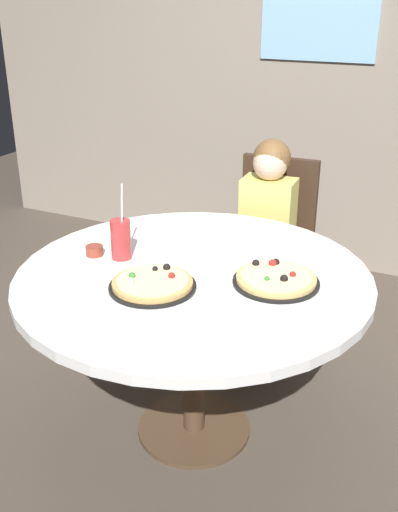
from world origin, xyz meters
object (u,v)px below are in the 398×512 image
Objects in this scene: soda_cup at (121,239)px; diner_child at (262,260)px; pizza_veggie at (153,284)px; pizza_cheese at (276,279)px; dining_table at (193,292)px; chair_wooden at (272,239)px; sauce_bowl at (94,251)px; plate_small at (258,239)px.

diner_child is at bearing 67.20° from soda_cup.
pizza_veggie is (-0.08, -0.95, 0.28)m from diner_child.
soda_cup is at bearing -112.80° from diner_child.
pizza_cheese is at bearing 30.21° from pizza_veggie.
dining_table is 1.43× the size of chair_wooden.
soda_cup reaches higher than chair_wooden.
pizza_veggie reaches higher than dining_table.
sauce_bowl is (-0.43, -0.02, 0.10)m from dining_table.
soda_cup is 1.71× the size of plate_small.
chair_wooden is 0.60m from plate_small.
pizza_veggie is 1.03× the size of soda_cup.
soda_cup reaches higher than sauce_bowl.
dining_table is 0.22m from pizza_veggie.
pizza_cheese is 1.77× the size of plate_small.
soda_cup is 4.39× the size of sauce_bowl.
plate_small is at bearing 119.46° from pizza_cheese.
pizza_veggie is at bearing -94.87° from diner_child.
pizza_cheese is at bearing -70.76° from chair_wooden.
plate_small is at bearing 38.99° from sauce_bowl.
pizza_veggie is 1.76× the size of plate_small.
pizza_veggie is at bearing -113.63° from dining_table.
plate_small is (0.11, -0.54, 0.22)m from chair_wooden.
plate_small is (0.43, 0.41, -0.08)m from soda_cup.
dining_table is 19.36× the size of sauce_bowl.
pizza_veggie is at bearing -23.14° from sauce_bowl.
plate_small is at bearing 75.55° from dining_table.
diner_child is at bearing 85.13° from pizza_veggie.
dining_table is at bearing 3.18° from sauce_bowl.
diner_child is 0.46m from plate_small.
pizza_cheese is at bearing 9.10° from dining_table.
pizza_cheese reaches higher than plate_small.
plate_small is (-0.21, 0.36, -0.01)m from pizza_cheese.
diner_child reaches higher than dining_table.
pizza_veggie reaches higher than plate_small.
pizza_veggie is 0.31m from soda_cup.
soda_cup reaches higher than pizza_veggie.
pizza_cheese is (0.31, 0.05, 0.10)m from dining_table.
sauce_bowl is (-0.43, -0.98, 0.24)m from chair_wooden.
soda_cup is at bearing 13.95° from sauce_bowl.
sauce_bowl is 0.39× the size of plate_small.
dining_table is at bearing -104.45° from plate_small.
dining_table is at bearing -0.76° from soda_cup.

